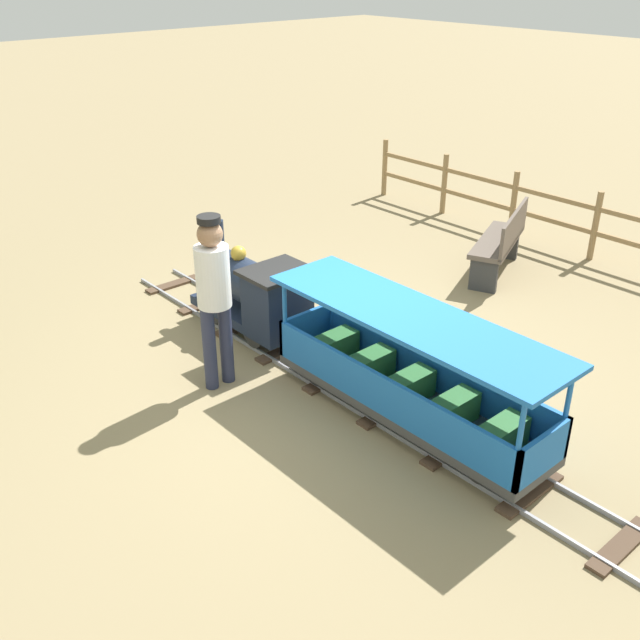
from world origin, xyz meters
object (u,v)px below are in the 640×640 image
Objects in this scene: locomotive at (253,291)px; park_bench at (501,242)px; conductor_person at (214,289)px; passenger_car at (408,379)px.

locomotive is 1.07× the size of park_bench.
locomotive is at bearing 167.18° from park_bench.
locomotive is 0.89× the size of conductor_person.
passenger_car is 3.48m from park_bench.
park_bench is (3.19, 1.39, -0.01)m from passenger_car.
park_bench is (4.02, -0.16, -0.54)m from conductor_person.
locomotive reaches higher than park_bench.
conductor_person is 1.20× the size of park_bench.
conductor_person is at bearing -145.49° from locomotive.
passenger_car is 2.00× the size of park_bench.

